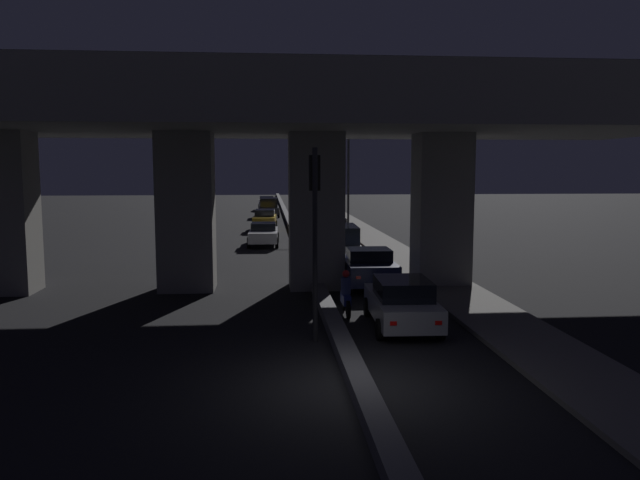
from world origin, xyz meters
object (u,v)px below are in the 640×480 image
car_white_fourth_oncoming (267,203)px  car_dark_red_fourth (331,230)px  car_grey_third_oncoming (269,207)px  traffic_light_left_of_median (315,211)px  car_silver_lead (402,302)px  street_lamp (344,166)px  car_dark_blue_second (368,268)px  car_taxi_yellow_second_oncoming (265,220)px  car_black_fifth (318,221)px  motorcycle_blue_filtering_near (346,296)px  pedestrian_on_sidewalk (434,257)px  car_white_third (341,243)px  car_white_lead_oncoming (264,234)px

car_white_fourth_oncoming → car_dark_red_fourth: bearing=6.2°
car_grey_third_oncoming → traffic_light_left_of_median: bearing=1.7°
car_silver_lead → street_lamp: bearing=-2.0°
car_dark_blue_second → car_taxi_yellow_second_oncoming: car_taxi_yellow_second_oncoming is taller
street_lamp → car_black_fifth: 5.55m
car_dark_red_fourth → motorcycle_blue_filtering_near: (-1.54, -19.33, -0.24)m
car_silver_lead → pedestrian_on_sidewalk: (3.18, 8.06, 0.18)m
pedestrian_on_sidewalk → car_white_third: bearing=124.3°
car_black_fifth → motorcycle_blue_filtering_near: motorcycle_blue_filtering_near is taller
car_white_fourth_oncoming → pedestrian_on_sidewalk: (7.16, -45.49, 0.14)m
car_white_third → car_dark_red_fourth: size_ratio=0.95×
car_dark_blue_second → car_white_lead_oncoming: size_ratio=0.86×
motorcycle_blue_filtering_near → car_dark_red_fourth: bearing=-5.0°
traffic_light_left_of_median → car_white_fourth_oncoming: traffic_light_left_of_median is taller
car_silver_lead → traffic_light_left_of_median: bearing=115.8°
car_dark_blue_second → motorcycle_blue_filtering_near: bearing=162.3°
car_white_third → car_white_lead_oncoming: 8.39m
car_grey_third_oncoming → car_dark_blue_second: bearing=6.1°
street_lamp → car_white_third: (-2.52, -19.47, -3.92)m
street_lamp → traffic_light_left_of_median: bearing=-98.4°
car_grey_third_oncoming → pedestrian_on_sidewalk: car_grey_third_oncoming is taller
car_dark_blue_second → car_black_fifth: bearing=0.8°
car_white_lead_oncoming → motorcycle_blue_filtering_near: (2.73, -18.67, -0.11)m
car_dark_red_fourth → pedestrian_on_sidewalk: (3.09, -13.08, 0.07)m
car_dark_blue_second → car_grey_third_oncoming: (-3.77, 37.16, 0.18)m
car_white_third → car_grey_third_oncoming: bearing=8.4°
car_dark_blue_second → car_grey_third_oncoming: size_ratio=0.93×
car_taxi_yellow_second_oncoming → car_white_fourth_oncoming: bearing=-177.8°
car_white_third → motorcycle_blue_filtering_near: 11.33m
car_black_fifth → car_white_lead_oncoming: (-4.13, -9.32, 0.05)m
car_silver_lead → car_dark_red_fourth: bearing=1.8°
car_silver_lead → motorcycle_blue_filtering_near: car_silver_lead is taller
street_lamp → car_silver_lead: 32.88m
pedestrian_on_sidewalk → street_lamp: bearing=92.1°
car_dark_red_fourth → car_grey_third_oncoming: 22.57m
car_dark_blue_second → car_black_fifth: 23.58m
traffic_light_left_of_median → car_dark_red_fourth: (2.78, 22.32, -2.72)m
street_lamp → car_grey_third_oncoming: street_lamp is taller
street_lamp → pedestrian_on_sidewalk: (0.91, -24.48, -3.97)m
car_silver_lead → pedestrian_on_sidewalk: bearing=-19.5°
car_dark_red_fourth → car_white_fourth_oncoming: bearing=7.9°
car_white_lead_oncoming → car_taxi_yellow_second_oncoming: car_taxi_yellow_second_oncoming is taller
street_lamp → car_grey_third_oncoming: bearing=119.1°
traffic_light_left_of_median → car_grey_third_oncoming: 44.65m
car_black_fifth → car_white_lead_oncoming: 10.19m
car_grey_third_oncoming → car_white_third: bearing=6.9°
traffic_light_left_of_median → street_lamp: 34.11m
car_black_fifth → car_taxi_yellow_second_oncoming: size_ratio=0.95×
car_grey_third_oncoming → car_white_fourth_oncoming: bearing=-178.5°
street_lamp → car_white_lead_oncoming: street_lamp is taller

